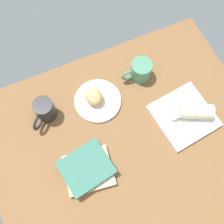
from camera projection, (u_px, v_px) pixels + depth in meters
The scene contains 9 objects.
dining_table at pixel (128, 145), 115.59cm from camera, with size 110.00×90.00×4.00cm, color brown.
round_plate at pixel (98, 101), 119.73cm from camera, with size 20.10×20.10×1.40cm, color silver.
scone_pastry at pixel (94, 97), 116.32cm from camera, with size 8.12×6.95×6.05cm, color tan.
square_plate at pixel (184, 116), 117.16cm from camera, with size 23.02×23.02×1.60cm, color white.
sauce_cup at pixel (173, 115), 114.91cm from camera, with size 5.04×5.04×2.77cm.
breakfast_wrap at pixel (196, 112), 113.58cm from camera, with size 6.29×6.29×13.64cm, color beige.
book_stack at pixel (87, 169), 107.48cm from camera, with size 20.92×19.43×4.97cm.
coffee_mug at pixel (140, 70), 120.55cm from camera, with size 13.88×9.02×9.15cm.
second_mug at pixel (44, 111), 113.24cm from camera, with size 11.25×11.08×10.30cm.
Camera 1 is at (17.49, 23.80, 114.75)cm, focal length 44.73 mm.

